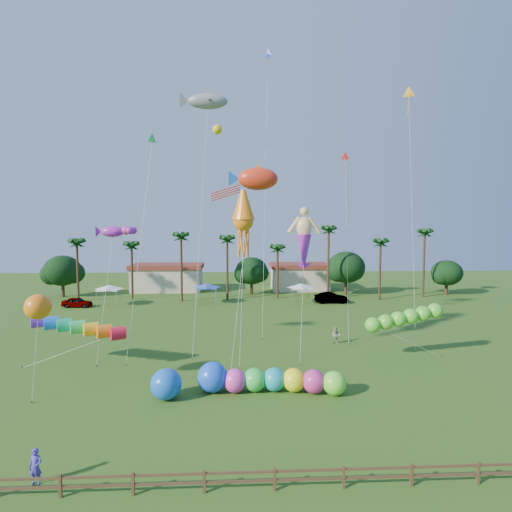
{
  "coord_description": "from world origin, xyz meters",
  "views": [
    {
      "loc": [
        -1.62,
        -22.34,
        11.26
      ],
      "look_at": [
        0.0,
        10.0,
        9.0
      ],
      "focal_mm": 28.0,
      "sensor_mm": 36.0,
      "label": 1
    }
  ],
  "objects_px": {
    "car_a": "(77,302)",
    "spectator_a": "(36,467)",
    "car_b": "(331,298)",
    "blue_ball": "(166,384)",
    "spectator_b": "(336,335)",
    "caterpillar_inflatable": "(266,380)"
  },
  "relations": [
    {
      "from": "car_a",
      "to": "spectator_a",
      "type": "relative_size",
      "value": 2.58
    },
    {
      "from": "car_b",
      "to": "spectator_a",
      "type": "distance_m",
      "value": 47.48
    },
    {
      "from": "car_a",
      "to": "blue_ball",
      "type": "bearing_deg",
      "value": -147.1
    },
    {
      "from": "car_b",
      "to": "spectator_b",
      "type": "relative_size",
      "value": 2.94
    },
    {
      "from": "car_b",
      "to": "caterpillar_inflatable",
      "type": "distance_m",
      "value": 34.38
    },
    {
      "from": "caterpillar_inflatable",
      "to": "car_a",
      "type": "bearing_deg",
      "value": 134.08
    },
    {
      "from": "caterpillar_inflatable",
      "to": "spectator_a",
      "type": "bearing_deg",
      "value": -133.75
    },
    {
      "from": "spectator_a",
      "to": "spectator_b",
      "type": "relative_size",
      "value": 0.96
    },
    {
      "from": "spectator_a",
      "to": "spectator_b",
      "type": "height_order",
      "value": "spectator_b"
    },
    {
      "from": "car_b",
      "to": "spectator_a",
      "type": "height_order",
      "value": "car_b"
    },
    {
      "from": "spectator_b",
      "to": "blue_ball",
      "type": "relative_size",
      "value": 0.82
    },
    {
      "from": "spectator_a",
      "to": "spectator_b",
      "type": "xyz_separation_m",
      "value": [
        18.52,
        20.46,
        0.03
      ]
    },
    {
      "from": "car_a",
      "to": "spectator_b",
      "type": "bearing_deg",
      "value": -118.2
    },
    {
      "from": "car_b",
      "to": "spectator_b",
      "type": "height_order",
      "value": "spectator_b"
    },
    {
      "from": "spectator_a",
      "to": "blue_ball",
      "type": "distance_m",
      "value": 9.53
    },
    {
      "from": "spectator_a",
      "to": "car_b",
      "type": "bearing_deg",
      "value": 67.21
    },
    {
      "from": "car_a",
      "to": "spectator_a",
      "type": "height_order",
      "value": "spectator_a"
    },
    {
      "from": "car_a",
      "to": "spectator_b",
      "type": "distance_m",
      "value": 37.94
    },
    {
      "from": "spectator_a",
      "to": "caterpillar_inflatable",
      "type": "xyz_separation_m",
      "value": [
        10.83,
        9.36,
        0.07
      ]
    },
    {
      "from": "car_b",
      "to": "blue_ball",
      "type": "height_order",
      "value": "blue_ball"
    },
    {
      "from": "spectator_a",
      "to": "spectator_b",
      "type": "distance_m",
      "value": 27.6
    },
    {
      "from": "car_a",
      "to": "car_b",
      "type": "relative_size",
      "value": 0.84
    }
  ]
}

